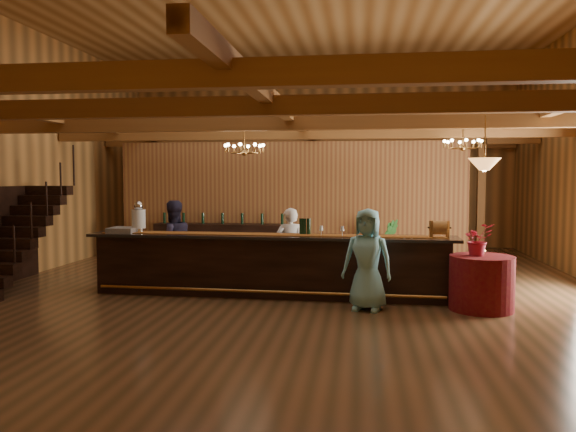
# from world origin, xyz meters

# --- Properties ---
(floor) EXTENTS (14.00, 14.00, 0.00)m
(floor) POSITION_xyz_m (0.00, 0.00, 0.00)
(floor) COLOR brown
(floor) RESTS_ON ground
(ceiling) EXTENTS (14.00, 14.00, 0.00)m
(ceiling) POSITION_xyz_m (0.00, 0.00, 5.50)
(ceiling) COLOR #AE834B
(ceiling) RESTS_ON wall_back
(wall_back) EXTENTS (12.00, 0.10, 5.50)m
(wall_back) POSITION_xyz_m (0.00, 7.00, 2.75)
(wall_back) COLOR #C1833F
(wall_back) RESTS_ON floor
(wall_front) EXTENTS (12.00, 0.10, 5.50)m
(wall_front) POSITION_xyz_m (0.00, -7.00, 2.75)
(wall_front) COLOR #C1833F
(wall_front) RESTS_ON floor
(wall_left) EXTENTS (0.10, 14.00, 5.50)m
(wall_left) POSITION_xyz_m (-6.00, 0.00, 2.75)
(wall_left) COLOR #C1833F
(wall_left) RESTS_ON floor
(beam_grid) EXTENTS (11.90, 13.90, 0.39)m
(beam_grid) POSITION_xyz_m (0.00, 0.51, 3.24)
(beam_grid) COLOR brown
(beam_grid) RESTS_ON wall_left
(support_posts) EXTENTS (9.20, 10.20, 3.20)m
(support_posts) POSITION_xyz_m (0.00, -0.50, 1.60)
(support_posts) COLOR brown
(support_posts) RESTS_ON floor
(partition_wall) EXTENTS (9.00, 0.18, 3.10)m
(partition_wall) POSITION_xyz_m (-0.50, 3.50, 1.55)
(partition_wall) COLOR brown
(partition_wall) RESTS_ON floor
(staircase) EXTENTS (1.00, 2.80, 2.00)m
(staircase) POSITION_xyz_m (-5.45, -0.74, 1.00)
(staircase) COLOR black
(staircase) RESTS_ON floor
(backroom_boxes) EXTENTS (4.10, 0.60, 1.10)m
(backroom_boxes) POSITION_xyz_m (-0.29, 5.50, 0.53)
(backroom_boxes) COLOR black
(backroom_boxes) RESTS_ON floor
(tasting_bar) EXTENTS (6.81, 1.08, 1.14)m
(tasting_bar) POSITION_xyz_m (-0.34, -0.83, 0.57)
(tasting_bar) COLOR black
(tasting_bar) RESTS_ON floor
(beverage_dispenser) EXTENTS (0.26, 0.26, 0.60)m
(beverage_dispenser) POSITION_xyz_m (-2.90, -0.70, 1.42)
(beverage_dispenser) COLOR silver
(beverage_dispenser) RESTS_ON tasting_bar
(glass_rack_tray) EXTENTS (0.50, 0.50, 0.10)m
(glass_rack_tray) POSITION_xyz_m (-3.17, -0.80, 1.18)
(glass_rack_tray) COLOR gray
(glass_rack_tray) RESTS_ON tasting_bar
(raffle_drum) EXTENTS (0.34, 0.24, 0.30)m
(raffle_drum) POSITION_xyz_m (2.69, -0.98, 1.31)
(raffle_drum) COLOR #9B6429
(raffle_drum) RESTS_ON tasting_bar
(bar_bottle_0) EXTENTS (0.07, 0.07, 0.30)m
(bar_bottle_0) POSITION_xyz_m (0.24, -0.72, 1.28)
(bar_bottle_0) COLOR black
(bar_bottle_0) RESTS_ON tasting_bar
(bar_bottle_1) EXTENTS (0.07, 0.07, 0.30)m
(bar_bottle_1) POSITION_xyz_m (0.30, -0.72, 1.28)
(bar_bottle_1) COLOR black
(bar_bottle_1) RESTS_ON tasting_bar
(bar_bottle_2) EXTENTS (0.07, 0.07, 0.30)m
(bar_bottle_2) POSITION_xyz_m (0.38, -0.72, 1.28)
(bar_bottle_2) COLOR black
(bar_bottle_2) RESTS_ON tasting_bar
(backbar_shelf) EXTENTS (3.51, 0.55, 0.99)m
(backbar_shelf) POSITION_xyz_m (-2.20, 3.10, 0.49)
(backbar_shelf) COLOR black
(backbar_shelf) RESTS_ON floor
(round_table) EXTENTS (1.04, 1.04, 0.90)m
(round_table) POSITION_xyz_m (3.31, -1.50, 0.45)
(round_table) COLOR maroon
(round_table) RESTS_ON floor
(chandelier_left) EXTENTS (0.80, 0.80, 0.59)m
(chandelier_left) POSITION_xyz_m (-0.99, 0.11, 2.77)
(chandelier_left) COLOR #B07D3C
(chandelier_left) RESTS_ON beam_grid
(chandelier_right) EXTENTS (0.80, 0.80, 0.46)m
(chandelier_right) POSITION_xyz_m (3.47, 1.41, 2.90)
(chandelier_right) COLOR #B07D3C
(chandelier_right) RESTS_ON beam_grid
(pendant_lamp) EXTENTS (0.52, 0.52, 0.90)m
(pendant_lamp) POSITION_xyz_m (3.31, -1.50, 2.40)
(pendant_lamp) COLOR #B07D3C
(pendant_lamp) RESTS_ON beam_grid
(bartender) EXTENTS (0.65, 0.51, 1.58)m
(bartender) POSITION_xyz_m (-0.06, 0.01, 0.79)
(bartender) COLOR white
(bartender) RESTS_ON floor
(staff_second) EXTENTS (1.06, 1.02, 1.73)m
(staff_second) POSITION_xyz_m (-2.41, -0.19, 0.86)
(staff_second) COLOR #26233E
(staff_second) RESTS_ON floor
(guest) EXTENTS (0.92, 0.71, 1.68)m
(guest) POSITION_xyz_m (1.44, -1.74, 0.84)
(guest) COLOR #7DD3E4
(guest) RESTS_ON floor
(floor_plant) EXTENTS (0.79, 0.73, 1.17)m
(floor_plant) POSITION_xyz_m (1.95, 2.79, 0.59)
(floor_plant) COLOR #266124
(floor_plant) RESTS_ON floor
(table_flowers) EXTENTS (0.60, 0.56, 0.53)m
(table_flowers) POSITION_xyz_m (3.25, -1.46, 1.17)
(table_flowers) COLOR #AC1F34
(table_flowers) RESTS_ON round_table
(table_vase) EXTENTS (0.19, 0.19, 0.30)m
(table_vase) POSITION_xyz_m (3.29, -1.43, 1.05)
(table_vase) COLOR #B07D3C
(table_vase) RESTS_ON round_table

